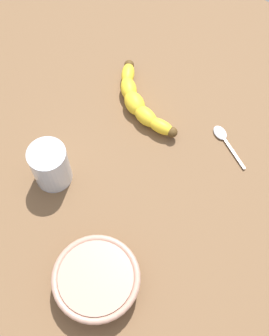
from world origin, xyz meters
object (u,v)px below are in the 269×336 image
object	(u,v)px
smoothie_glass	(51,166)
ceramic_bowl	(97,280)
banana	(139,101)
teaspoon	(222,135)

from	to	relation	value
smoothie_glass	ceramic_bowl	world-z (taller)	smoothie_glass
banana	ceramic_bowl	world-z (taller)	ceramic_bowl
smoothie_glass	teaspoon	world-z (taller)	smoothie_glass
teaspoon	banana	bearing A→B (deg)	40.77
ceramic_bowl	smoothie_glass	bearing A→B (deg)	-116.50
smoothie_glass	ceramic_bowl	bearing A→B (deg)	63.50
smoothie_glass	teaspoon	xyz separation A→B (cm)	(-28.66, 20.27, -4.13)
banana	ceramic_bowl	xyz separation A→B (cm)	(33.77, 18.15, 0.93)
banana	teaspoon	bearing A→B (deg)	39.84
ceramic_bowl	teaspoon	world-z (taller)	ceramic_bowl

